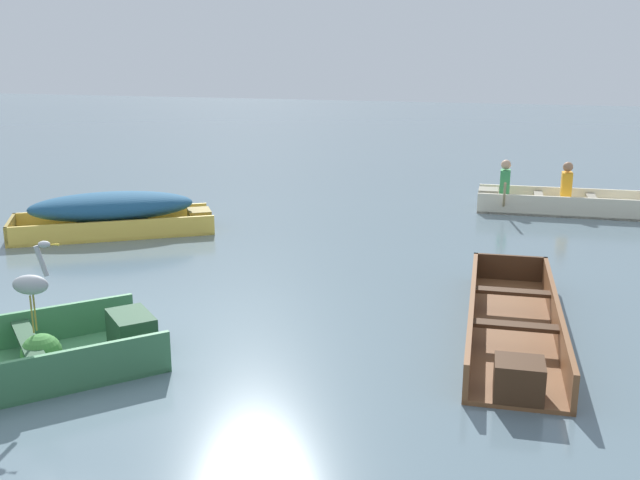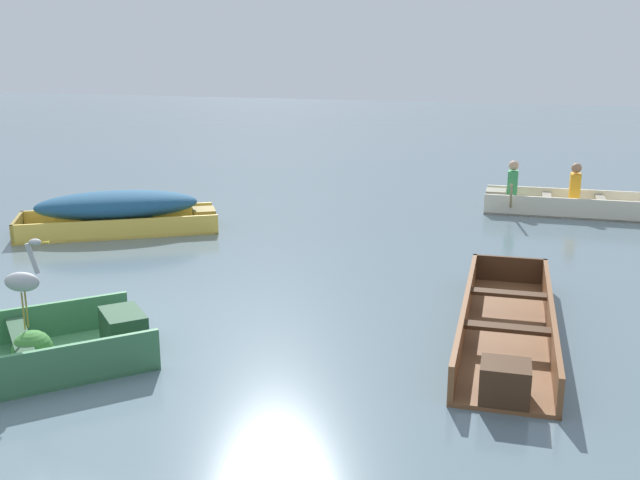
% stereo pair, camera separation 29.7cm
% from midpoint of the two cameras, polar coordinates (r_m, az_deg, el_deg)
% --- Properties ---
extents(ground_plane, '(80.00, 80.00, 0.00)m').
position_cam_midpoint_polar(ground_plane, '(7.74, -22.68, -7.77)').
color(ground_plane, slate).
extents(skiff_wooden_brown_near_moored, '(1.25, 3.57, 0.36)m').
position_cam_midpoint_polar(skiff_wooden_brown_near_moored, '(7.52, 14.12, -6.69)').
color(skiff_wooden_brown_near_moored, brown).
rests_on(skiff_wooden_brown_near_moored, ground).
extents(skiff_yellow_mid_moored, '(3.19, 2.66, 0.68)m').
position_cam_midpoint_polar(skiff_yellow_mid_moored, '(11.98, -16.83, 2.27)').
color(skiff_yellow_mid_moored, '#E5BC47').
rests_on(skiff_yellow_mid_moored, ground).
extents(rowboat_cream_with_crew, '(3.19, 2.26, 0.93)m').
position_cam_midpoint_polar(rowboat_cream_with_crew, '(13.79, 17.56, 2.99)').
color(rowboat_cream_with_crew, beige).
rests_on(rowboat_cream_with_crew, ground).
extents(heron_on_dinghy, '(0.45, 0.22, 0.84)m').
position_cam_midpoint_polar(heron_on_dinghy, '(6.81, -23.23, -3.11)').
color(heron_on_dinghy, olive).
rests_on(heron_on_dinghy, dinghy_green_foreground).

